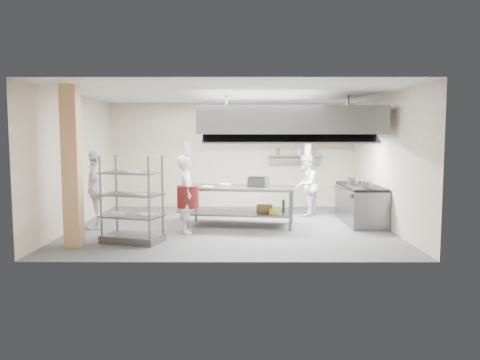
{
  "coord_description": "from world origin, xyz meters",
  "views": [
    {
      "loc": [
        0.22,
        -10.53,
        2.08
      ],
      "look_at": [
        0.21,
        0.2,
        1.05
      ],
      "focal_mm": 35.0,
      "sensor_mm": 36.0,
      "label": 1
    }
  ],
  "objects_px": {
    "chef_head": "(186,194)",
    "chef_plating": "(96,189)",
    "chef_line": "(306,185)",
    "stockpot": "(353,181)",
    "pass_rack": "(132,199)",
    "griddle": "(258,182)",
    "cooking_range": "(360,205)",
    "island": "(240,206)"
  },
  "relations": [
    {
      "from": "cooking_range",
      "to": "chef_plating",
      "type": "xyz_separation_m",
      "value": [
        -6.08,
        -0.68,
        0.46
      ]
    },
    {
      "from": "pass_rack",
      "to": "griddle",
      "type": "xyz_separation_m",
      "value": [
        2.52,
        1.69,
        0.17
      ]
    },
    {
      "from": "chef_plating",
      "to": "chef_line",
      "type": "bearing_deg",
      "value": 100.46
    },
    {
      "from": "pass_rack",
      "to": "griddle",
      "type": "bearing_deg",
      "value": 50.7
    },
    {
      "from": "stockpot",
      "to": "cooking_range",
      "type": "bearing_deg",
      "value": -13.79
    },
    {
      "from": "pass_rack",
      "to": "cooking_range",
      "type": "distance_m",
      "value": 5.39
    },
    {
      "from": "cooking_range",
      "to": "stockpot",
      "type": "relative_size",
      "value": 7.89
    },
    {
      "from": "chef_line",
      "to": "chef_plating",
      "type": "height_order",
      "value": "chef_plating"
    },
    {
      "from": "pass_rack",
      "to": "chef_line",
      "type": "bearing_deg",
      "value": 55.64
    },
    {
      "from": "chef_plating",
      "to": "stockpot",
      "type": "height_order",
      "value": "chef_plating"
    },
    {
      "from": "cooking_range",
      "to": "stockpot",
      "type": "distance_m",
      "value": 0.6
    },
    {
      "from": "chef_head",
      "to": "griddle",
      "type": "bearing_deg",
      "value": -72.98
    },
    {
      "from": "pass_rack",
      "to": "chef_head",
      "type": "bearing_deg",
      "value": 59.96
    },
    {
      "from": "cooking_range",
      "to": "chef_head",
      "type": "relative_size",
      "value": 1.2
    },
    {
      "from": "chef_line",
      "to": "chef_plating",
      "type": "bearing_deg",
      "value": -46.43
    },
    {
      "from": "griddle",
      "to": "stockpot",
      "type": "distance_m",
      "value": 2.3
    },
    {
      "from": "chef_line",
      "to": "chef_plating",
      "type": "relative_size",
      "value": 0.91
    },
    {
      "from": "pass_rack",
      "to": "stockpot",
      "type": "distance_m",
      "value": 5.22
    },
    {
      "from": "chef_line",
      "to": "stockpot",
      "type": "relative_size",
      "value": 6.29
    },
    {
      "from": "chef_line",
      "to": "griddle",
      "type": "distance_m",
      "value": 1.88
    },
    {
      "from": "island",
      "to": "chef_line",
      "type": "distance_m",
      "value": 2.21
    },
    {
      "from": "island",
      "to": "chef_line",
      "type": "xyz_separation_m",
      "value": [
        1.69,
        1.39,
        0.34
      ]
    },
    {
      "from": "chef_head",
      "to": "chef_line",
      "type": "height_order",
      "value": "chef_head"
    },
    {
      "from": "griddle",
      "to": "stockpot",
      "type": "bearing_deg",
      "value": 31.95
    },
    {
      "from": "pass_rack",
      "to": "chef_plating",
      "type": "relative_size",
      "value": 0.96
    },
    {
      "from": "chef_plating",
      "to": "stockpot",
      "type": "xyz_separation_m",
      "value": [
        5.9,
        0.72,
        0.11
      ]
    },
    {
      "from": "chef_plating",
      "to": "griddle",
      "type": "xyz_separation_m",
      "value": [
        3.63,
        0.32,
        0.14
      ]
    },
    {
      "from": "chef_head",
      "to": "cooking_range",
      "type": "bearing_deg",
      "value": -83.87
    },
    {
      "from": "griddle",
      "to": "island",
      "type": "bearing_deg",
      "value": -154.71
    },
    {
      "from": "pass_rack",
      "to": "griddle",
      "type": "distance_m",
      "value": 3.03
    },
    {
      "from": "cooking_range",
      "to": "chef_plating",
      "type": "distance_m",
      "value": 6.14
    },
    {
      "from": "chef_plating",
      "to": "griddle",
      "type": "bearing_deg",
      "value": 86.56
    },
    {
      "from": "chef_head",
      "to": "chef_plating",
      "type": "bearing_deg",
      "value": 66.81
    },
    {
      "from": "griddle",
      "to": "pass_rack",
      "type": "bearing_deg",
      "value": -124.4
    },
    {
      "from": "pass_rack",
      "to": "cooking_range",
      "type": "bearing_deg",
      "value": 39.29
    },
    {
      "from": "island",
      "to": "griddle",
      "type": "distance_m",
      "value": 0.7
    },
    {
      "from": "chef_line",
      "to": "chef_plating",
      "type": "xyz_separation_m",
      "value": [
        -4.91,
        -1.68,
        0.08
      ]
    },
    {
      "from": "island",
      "to": "griddle",
      "type": "relative_size",
      "value": 5.79
    },
    {
      "from": "cooking_range",
      "to": "griddle",
      "type": "relative_size",
      "value": 4.67
    },
    {
      "from": "chef_line",
      "to": "pass_rack",
      "type": "bearing_deg",
      "value": -26.49
    },
    {
      "from": "pass_rack",
      "to": "chef_line",
      "type": "height_order",
      "value": "pass_rack"
    },
    {
      "from": "chef_line",
      "to": "stockpot",
      "type": "xyz_separation_m",
      "value": [
        0.98,
        -0.95,
        0.19
      ]
    }
  ]
}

